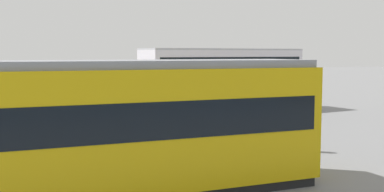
{
  "coord_description": "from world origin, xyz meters",
  "views": [
    {
      "loc": [
        8.04,
        24.33,
        3.61
      ],
      "look_at": [
        1.02,
        3.8,
        1.62
      ],
      "focal_mm": 43.52,
      "sensor_mm": 36.0,
      "label": 1
    }
  ],
  "objects": [
    {
      "name": "ground_plane",
      "position": [
        0.0,
        0.0,
        0.0
      ],
      "size": [
        160.0,
        160.0,
        0.0
      ],
      "primitive_type": "plane",
      "color": "gray"
    },
    {
      "name": "double_decker_bus",
      "position": [
        -3.18,
        -2.31,
        2.0
      ],
      "size": [
        11.24,
        4.64,
        3.9
      ],
      "color": "silver",
      "rests_on": "ground"
    },
    {
      "name": "info_sign",
      "position": [
        7.71,
        4.21,
        1.62
      ],
      "size": [
        1.05,
        0.26,
        2.35
      ],
      "color": "slate",
      "rests_on": "ground"
    },
    {
      "name": "pedestrian_near_railing",
      "position": [
        3.26,
        6.12,
        0.96
      ],
      "size": [
        0.36,
        0.36,
        1.67
      ],
      "color": "black",
      "rests_on": "ground"
    },
    {
      "name": "tram_yellow",
      "position": [
        6.98,
        12.79,
        1.78
      ],
      "size": [
        12.5,
        3.27,
        3.44
      ],
      "color": "#E5B70C",
      "rests_on": "ground"
    },
    {
      "name": "pedestrian_crossing",
      "position": [
        -0.96,
        9.38,
        1.03
      ],
      "size": [
        0.39,
        0.39,
        1.78
      ],
      "color": "#4C3F2D",
      "rests_on": "ground"
    },
    {
      "name": "pedestrian_railing",
      "position": [
        2.82,
        4.91,
        0.74
      ],
      "size": [
        7.15,
        0.92,
        1.08
      ],
      "color": "gray",
      "rests_on": "ground"
    }
  ]
}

